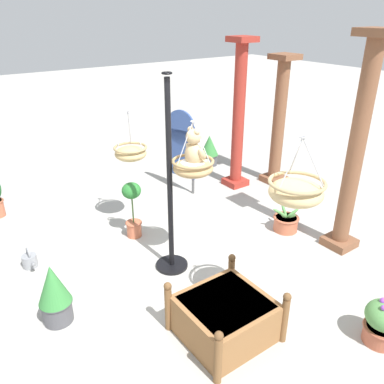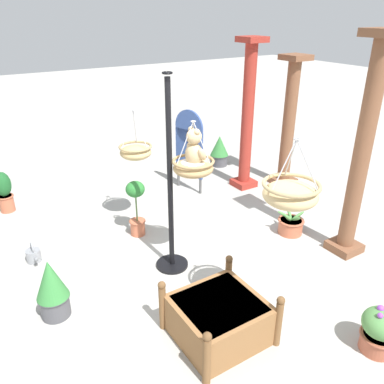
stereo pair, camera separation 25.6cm
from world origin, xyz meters
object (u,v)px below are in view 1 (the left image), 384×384
at_px(hanging_basket_left_high, 131,153).
at_px(greenhouse_pillar_left, 279,124).
at_px(greenhouse_pillar_right, 356,153).
at_px(greenhouse_pillar_far_back, 238,119).
at_px(display_pole_central, 171,213).
at_px(wooden_planter_box, 225,316).
at_px(potted_plant_fern_front, 133,207).
at_px(potted_plant_tall_leafy, 54,294).
at_px(teddy_bear, 194,150).
at_px(hanging_basket_right_low, 296,191).
at_px(watering_can, 30,261).
at_px(potted_plant_flowering_red, 286,222).
at_px(potted_plant_trailing_ivy, 209,150).
at_px(potted_plant_small_succulent, 383,322).
at_px(display_sign_board, 181,144).
at_px(hanging_basket_with_teddy, 193,167).

xyz_separation_m(hanging_basket_left_high, greenhouse_pillar_left, (0.03, 3.19, -0.06)).
xyz_separation_m(greenhouse_pillar_right, greenhouse_pillar_far_back, (-2.62, 0.22, -0.11)).
distance_m(display_pole_central, greenhouse_pillar_left, 3.58).
relative_size(hanging_basket_left_high, wooden_planter_box, 0.78).
distance_m(greenhouse_pillar_left, greenhouse_pillar_right, 2.50).
bearing_deg(potted_plant_fern_front, potted_plant_tall_leafy, -54.06).
height_order(teddy_bear, hanging_basket_left_high, teddy_bear).
xyz_separation_m(hanging_basket_right_low, wooden_planter_box, (-0.28, -0.56, -1.44)).
bearing_deg(potted_plant_fern_front, watering_can, -93.70).
distance_m(teddy_bear, hanging_basket_right_low, 1.53).
distance_m(display_pole_central, potted_plant_flowering_red, 2.14).
bearing_deg(greenhouse_pillar_right, potted_plant_fern_front, -130.41).
bearing_deg(potted_plant_tall_leafy, teddy_bear, 89.27).
xyz_separation_m(potted_plant_flowering_red, potted_plant_tall_leafy, (-0.11, -3.64, 0.23)).
bearing_deg(potted_plant_flowering_red, watering_can, -110.47).
distance_m(display_pole_central, wooden_planter_box, 1.52).
bearing_deg(potted_plant_trailing_ivy, hanging_basket_right_low, -28.79).
xyz_separation_m(hanging_basket_left_high, greenhouse_pillar_right, (2.32, 2.21, 0.21)).
bearing_deg(greenhouse_pillar_right, potted_plant_flowering_red, -157.57).
relative_size(hanging_basket_left_high, potted_plant_trailing_ivy, 1.12).
relative_size(potted_plant_fern_front, potted_plant_small_succulent, 1.65).
bearing_deg(hanging_basket_left_high, potted_plant_trailing_ivy, 119.09).
distance_m(greenhouse_pillar_right, potted_plant_small_succulent, 2.25).
relative_size(display_pole_central, hanging_basket_right_low, 3.94).
xyz_separation_m(hanging_basket_left_high, wooden_planter_box, (2.70, -0.34, -1.02)).
relative_size(teddy_bear, display_sign_board, 0.31).
bearing_deg(greenhouse_pillar_right, hanging_basket_with_teddy, -112.39).
xyz_separation_m(teddy_bear, greenhouse_pillar_left, (-1.43, 3.05, -0.48)).
bearing_deg(hanging_basket_left_high, potted_plant_fern_front, -30.66).
xyz_separation_m(hanging_basket_with_teddy, watering_can, (-1.27, -1.85, -1.37)).
bearing_deg(display_sign_board, watering_can, -73.73).
height_order(teddy_bear, watering_can, teddy_bear).
distance_m(wooden_planter_box, watering_can, 2.87).
distance_m(hanging_basket_right_low, potted_plant_flowering_red, 2.69).
bearing_deg(display_pole_central, hanging_basket_with_teddy, 59.04).
xyz_separation_m(greenhouse_pillar_right, potted_plant_fern_front, (-2.03, -2.39, -0.97)).
bearing_deg(greenhouse_pillar_left, potted_plant_trailing_ivy, -161.68).
bearing_deg(greenhouse_pillar_right, display_pole_central, -113.36).
distance_m(display_pole_central, hanging_basket_with_teddy, 0.71).
distance_m(greenhouse_pillar_right, display_sign_board, 3.20).
xyz_separation_m(wooden_planter_box, potted_plant_fern_front, (-2.41, 0.17, 0.26)).
xyz_separation_m(greenhouse_pillar_left, wooden_planter_box, (2.67, -3.53, -0.96)).
bearing_deg(hanging_basket_right_low, greenhouse_pillar_right, 108.41).
bearing_deg(greenhouse_pillar_right, potted_plant_small_succulent, -41.85).
bearing_deg(greenhouse_pillar_right, hanging_basket_left_high, -136.36).
xyz_separation_m(teddy_bear, hanging_basket_left_high, (-1.46, -0.14, -0.42)).
bearing_deg(potted_plant_flowering_red, potted_plant_fern_front, -121.22).
bearing_deg(potted_plant_small_succulent, greenhouse_pillar_right, 138.15).
xyz_separation_m(hanging_basket_right_low, potted_plant_tall_leafy, (-1.55, -1.98, -1.31)).
xyz_separation_m(greenhouse_pillar_right, watering_can, (-2.13, -3.94, -1.37)).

